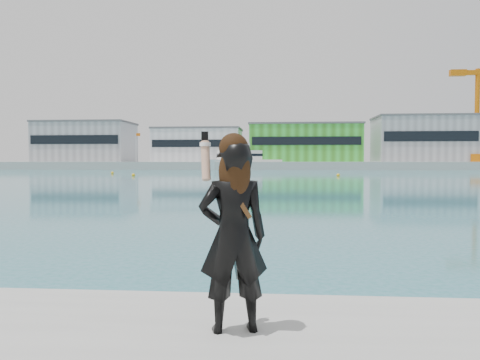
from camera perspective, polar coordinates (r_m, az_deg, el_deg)
The scene contains 12 objects.
far_quay at distance 134.01m, azimuth 4.37°, elevation 1.81°, with size 320.00×40.00×2.00m, color #9E9E99.
warehouse_grey_left at distance 143.30m, azimuth -18.27°, elevation 4.44°, with size 26.52×16.36×11.50m.
warehouse_white at distance 133.97m, azimuth -5.11°, elevation 4.27°, with size 24.48×15.35×9.50m.
warehouse_green at distance 132.29m, azimuth 7.85°, elevation 4.50°, with size 30.60×16.36×10.50m.
warehouse_grey_right at distance 137.88m, azimuth 21.30°, elevation 4.69°, with size 25.50×15.35×12.50m.
flagpole_left at distance 130.85m, azimuth -12.53°, elevation 4.18°, with size 1.28×0.16×8.00m.
flagpole_right at distance 126.92m, azimuth 14.41°, elevation 4.22°, with size 1.28×0.16×8.00m.
motor_yacht at distance 119.94m, azimuth 0.18°, elevation 2.49°, with size 19.87×12.52×9.01m.
buoy_near at distance 69.47m, azimuth 11.88°, elevation 0.45°, with size 0.50×0.50×0.50m, color #FFB30D.
buoy_far at distance 83.68m, azimuth -15.30°, elevation 0.73°, with size 0.50×0.50×0.50m, color #FFB30D.
buoy_extra at distance 70.19m, azimuth -12.87°, elevation 0.46°, with size 0.50×0.50×0.50m, color #FFB30D.
woman at distance 3.93m, azimuth -0.83°, elevation -6.18°, with size 0.66×0.52×1.69m.
Camera 1 is at (0.54, -4.00, 2.24)m, focal length 35.00 mm.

